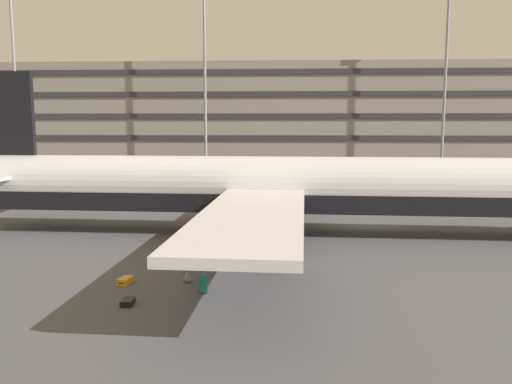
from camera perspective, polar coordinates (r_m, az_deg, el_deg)
ground_plane at (r=33.28m, az=11.88°, el=-4.03°), size 600.00×600.00×0.00m
terminal_structure at (r=81.81m, az=6.67°, el=8.24°), size 156.74×17.44×15.21m
airliner at (r=31.09m, az=2.35°, el=0.49°), size 41.92×34.05×9.75m
light_mast_far_left at (r=78.29m, az=-25.10°, el=12.87°), size 1.80×0.50×26.03m
light_mast_left at (r=70.17m, az=-5.66°, el=13.41°), size 1.80×0.50×24.08m
light_mast_center_left at (r=72.42m, az=20.16°, el=12.42°), size 1.80×0.50×23.12m
suitcase_navy at (r=19.95m, az=-13.94°, el=-11.66°), size 0.42×0.73×0.22m
suitcase_large at (r=22.42m, az=-14.19°, el=-9.45°), size 0.58×0.79×0.27m
suitcase_upright at (r=20.71m, az=-5.87°, el=-9.93°), size 0.39×0.52×0.89m
backpack_red at (r=22.07m, az=-7.54°, el=-9.36°), size 0.43×0.41×0.48m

